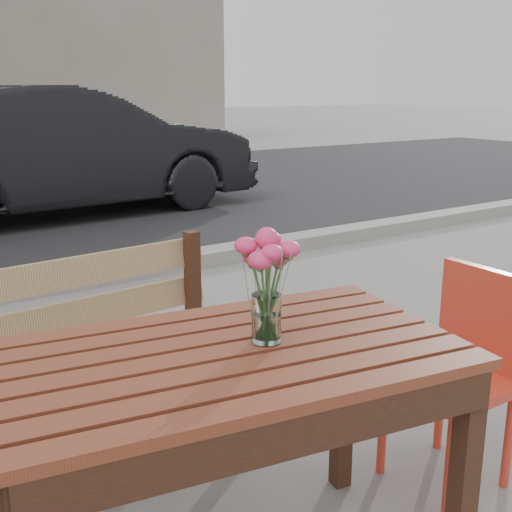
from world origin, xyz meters
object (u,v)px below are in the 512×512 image
Objects in this scene: main_vase at (267,272)px; parked_car at (65,151)px; main_table at (230,392)px; red_chair at (464,361)px.

parked_car is (1.36, 5.97, -0.23)m from main_vase.
main_table is 0.30× the size of parked_car.
parked_car is at bearing 85.22° from main_table.
red_chair is 1.02m from main_vase.
main_vase reaches higher than main_table.
red_chair is at bearing 171.92° from parked_car.
main_table is 4.16× the size of main_vase.
red_chair reaches higher than main_table.
main_table is at bearing -88.15° from red_chair.
main_vase is at bearing 163.54° from parked_car.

